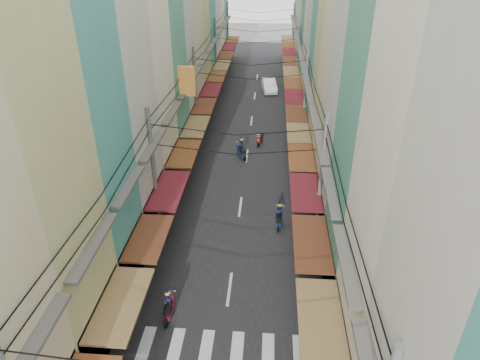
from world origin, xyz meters
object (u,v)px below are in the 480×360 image
at_px(white_car, 269,91).
at_px(bicycle, 371,290).
at_px(market_umbrella, 380,332).
at_px(traffic_sign, 332,254).

distance_m(white_car, bicycle, 34.00).
bearing_deg(market_umbrella, bicycle, 78.99).
xyz_separation_m(bicycle, market_umbrella, (-0.96, -4.95, 2.39)).
xyz_separation_m(white_car, market_umbrella, (4.91, -38.44, 2.39)).
distance_m(market_umbrella, traffic_sign, 5.66).
relative_size(bicycle, market_umbrella, 0.57).
distance_m(bicycle, market_umbrella, 5.58).
bearing_deg(market_umbrella, white_car, 97.28).
relative_size(white_car, market_umbrella, 1.91).
relative_size(white_car, traffic_sign, 2.00).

